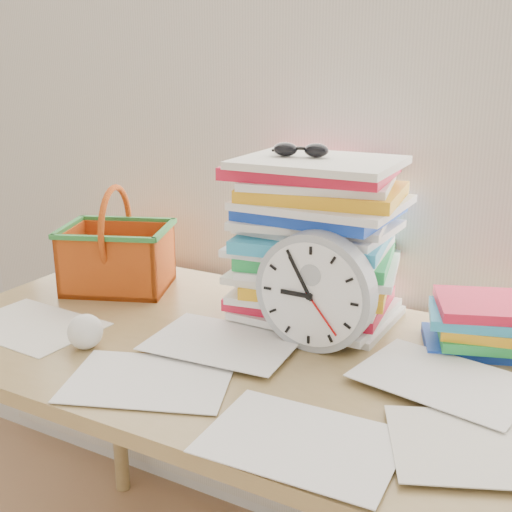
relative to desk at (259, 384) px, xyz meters
The scene contains 9 objects.
curtain 0.73m from the desk, 90.00° to the left, with size 2.40×0.01×2.50m, color beige.
desk is the anchor object (origin of this frame).
paper_stack 0.32m from the desk, 83.49° to the left, with size 0.35×0.29×0.35m, color white, non-canonical shape.
clock 0.22m from the desk, 33.83° to the left, with size 0.23×0.23×0.05m, color #9EA3A9.
sunglasses 0.48m from the desk, 93.05° to the left, with size 0.13×0.11×0.03m, color black, non-canonical shape.
book_stack 0.45m from the desk, 29.51° to the left, with size 0.24×0.18×0.10m, color white, non-canonical shape.
basket 0.53m from the desk, 163.00° to the left, with size 0.25×0.20×0.25m, color #D05414, non-canonical shape.
crumpled_ball 0.36m from the desk, 153.02° to the right, with size 0.07×0.07×0.07m, color white.
scattered_papers 0.08m from the desk, ahead, with size 1.26×0.42×0.02m, color white, non-canonical shape.
Camera 1 is at (0.54, 0.60, 1.29)m, focal length 45.00 mm.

